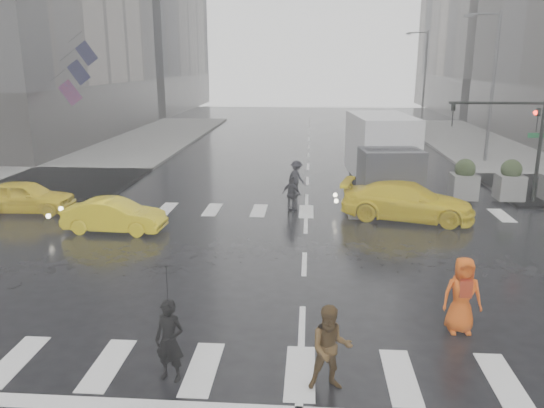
# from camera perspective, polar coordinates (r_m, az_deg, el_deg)

# --- Properties ---
(ground) EXTENTS (120.00, 120.00, 0.00)m
(ground) POSITION_cam_1_polar(r_m,az_deg,el_deg) (16.63, 3.50, -6.45)
(ground) COLOR black
(ground) RESTS_ON ground
(sidewalk_nw) EXTENTS (35.00, 35.00, 0.15)m
(sidewalk_nw) POSITION_cam_1_polar(r_m,az_deg,el_deg) (38.84, -26.32, 4.56)
(sidewalk_nw) COLOR slate
(sidewalk_nw) RESTS_ON ground
(road_markings) EXTENTS (18.00, 48.00, 0.01)m
(road_markings) POSITION_cam_1_polar(r_m,az_deg,el_deg) (16.63, 3.50, -6.43)
(road_markings) COLOR silver
(road_markings) RESTS_ON ground
(traffic_signal_pole) EXTENTS (4.45, 0.42, 4.50)m
(traffic_signal_pole) POSITION_cam_1_polar(r_m,az_deg,el_deg) (25.28, 24.93, 7.13)
(traffic_signal_pole) COLOR black
(traffic_signal_pole) RESTS_ON ground
(street_lamp_near) EXTENTS (2.15, 0.22, 9.00)m
(street_lamp_near) POSITION_cam_1_polar(r_m,az_deg,el_deg) (35.18, 22.48, 12.07)
(street_lamp_near) COLOR #59595B
(street_lamp_near) RESTS_ON ground
(street_lamp_far) EXTENTS (2.15, 0.22, 9.00)m
(street_lamp_far) POSITION_cam_1_polar(r_m,az_deg,el_deg) (54.56, 15.97, 13.26)
(street_lamp_far) COLOR #59595B
(street_lamp_far) RESTS_ON ground
(planter_west) EXTENTS (1.10, 1.10, 1.80)m
(planter_west) POSITION_cam_1_polar(r_m,az_deg,el_deg) (25.18, 19.95, 2.43)
(planter_west) COLOR slate
(planter_west) RESTS_ON ground
(planter_mid) EXTENTS (1.10, 1.10, 1.80)m
(planter_mid) POSITION_cam_1_polar(r_m,az_deg,el_deg) (25.80, 24.23, 2.29)
(planter_mid) COLOR slate
(planter_mid) RESTS_ON ground
(flag_cluster) EXTENTS (2.87, 3.06, 4.69)m
(flag_cluster) POSITION_cam_1_polar(r_m,az_deg,el_deg) (37.23, -20.51, 13.42)
(flag_cluster) COLOR #59595B
(flag_cluster) RESTS_ON ground
(pedestrian_black) EXTENTS (1.17, 1.18, 2.43)m
(pedestrian_black) POSITION_cam_1_polar(r_m,az_deg,el_deg) (10.48, -11.18, -10.53)
(pedestrian_black) COLOR black
(pedestrian_black) RESTS_ON ground
(pedestrian_brown) EXTENTS (0.89, 0.73, 1.71)m
(pedestrian_brown) POSITION_cam_1_polar(r_m,az_deg,el_deg) (10.42, 6.33, -15.15)
(pedestrian_brown) COLOR #4E371B
(pedestrian_brown) RESTS_ON ground
(pedestrian_orange) EXTENTS (0.90, 0.60, 1.82)m
(pedestrian_orange) POSITION_cam_1_polar(r_m,az_deg,el_deg) (13.07, 19.78, -9.18)
(pedestrian_orange) COLOR #DC510F
(pedestrian_orange) RESTS_ON ground
(pedestrian_far_a) EXTENTS (1.03, 0.89, 1.50)m
(pedestrian_far_a) POSITION_cam_1_polar(r_m,az_deg,el_deg) (22.10, 2.14, 1.05)
(pedestrian_far_a) COLOR black
(pedestrian_far_a) RESTS_ON ground
(pedestrian_far_b) EXTENTS (1.14, 1.16, 1.62)m
(pedestrian_far_b) POSITION_cam_1_polar(r_m,az_deg,el_deg) (25.06, 2.64, 2.86)
(pedestrian_far_b) COLOR black
(pedestrian_far_b) RESTS_ON ground
(taxi_front) EXTENTS (3.98, 1.68, 1.34)m
(taxi_front) POSITION_cam_1_polar(r_m,az_deg,el_deg) (24.27, -24.98, 0.71)
(taxi_front) COLOR yellow
(taxi_front) RESTS_ON ground
(taxi_mid) EXTENTS (3.76, 1.48, 1.22)m
(taxi_mid) POSITION_cam_1_polar(r_m,az_deg,el_deg) (20.37, -16.59, -1.20)
(taxi_mid) COLOR yellow
(taxi_mid) RESTS_ON ground
(taxi_rear) EXTENTS (4.92, 3.09, 1.50)m
(taxi_rear) POSITION_cam_1_polar(r_m,az_deg,el_deg) (21.71, 14.34, 0.33)
(taxi_rear) COLOR yellow
(taxi_rear) RESTS_ON ground
(box_truck) EXTENTS (2.59, 6.91, 3.67)m
(box_truck) POSITION_cam_1_polar(r_m,az_deg,el_deg) (25.09, 11.85, 5.24)
(box_truck) COLOR silver
(box_truck) RESTS_ON ground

